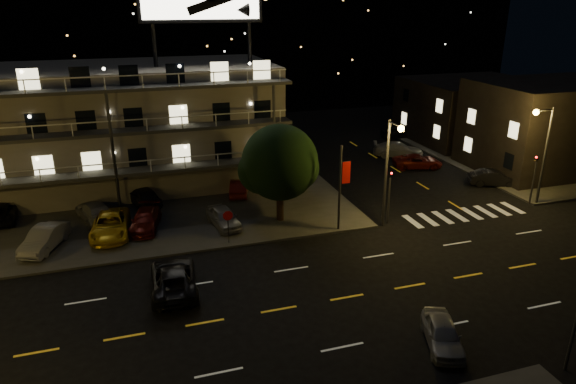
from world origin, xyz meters
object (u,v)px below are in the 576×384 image
object	(u,v)px
road_car_east	(443,333)
lot_car_2	(110,225)
lot_car_4	(224,217)
lot_car_7	(95,211)
road_car_west	(174,278)
side_car_0	(494,178)
tree	(279,165)

from	to	relation	value
road_car_east	lot_car_2	bearing A→B (deg)	151.64
lot_car_4	lot_car_2	bearing A→B (deg)	164.17
lot_car_4	lot_car_7	xyz separation A→B (m)	(-8.98, 3.98, 0.02)
lot_car_2	road_car_west	size ratio (longest dim) A/B	0.99
side_car_0	road_car_east	bearing A→B (deg)	161.18
tree	lot_car_2	world-z (taller)	tree
lot_car_7	side_car_0	distance (m)	33.90
tree	lot_car_2	xyz separation A→B (m)	(-12.08, 1.01, -3.59)
tree	road_car_east	size ratio (longest dim) A/B	1.90
road_car_east	tree	bearing A→B (deg)	121.62
lot_car_2	side_car_0	size ratio (longest dim) A/B	1.25
tree	lot_car_4	world-z (taller)	tree
lot_car_2	side_car_0	distance (m)	32.74
tree	road_car_east	bearing A→B (deg)	-78.94
side_car_0	lot_car_7	bearing A→B (deg)	110.81
tree	lot_car_2	bearing A→B (deg)	175.20
lot_car_7	side_car_0	xyz separation A→B (m)	(33.83, -2.23, -0.15)
tree	lot_car_4	size ratio (longest dim) A/B	1.80
tree	lot_car_4	xyz separation A→B (m)	(-4.21, 0.09, -3.65)
lot_car_2	lot_car_4	bearing A→B (deg)	-3.02
tree	side_car_0	xyz separation A→B (m)	(20.64, 1.84, -3.78)
tree	side_car_0	bearing A→B (deg)	5.10
side_car_0	road_car_west	world-z (taller)	road_car_west
road_car_west	road_car_east	bearing A→B (deg)	145.61
road_car_east	lot_car_7	bearing A→B (deg)	149.08
lot_car_2	lot_car_7	world-z (taller)	lot_car_2
lot_car_4	lot_car_7	world-z (taller)	lot_car_7
lot_car_2	road_car_west	world-z (taller)	lot_car_2
lot_car_7	road_car_east	world-z (taller)	lot_car_7
lot_car_2	side_car_0	xyz separation A→B (m)	(32.73, 0.83, -0.19)
lot_car_2	road_car_west	bearing A→B (deg)	-64.03
lot_car_4	side_car_0	distance (m)	24.91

